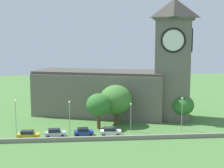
% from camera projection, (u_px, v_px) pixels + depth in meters
% --- Properties ---
extents(ground_plane, '(200.00, 200.00, 0.00)m').
position_uv_depth(ground_plane, '(101.00, 118.00, 87.63)').
color(ground_plane, '#477538').
extents(church, '(42.11, 23.10, 29.77)m').
position_uv_depth(church, '(122.00, 83.00, 89.22)').
color(church, '#666056').
rests_on(church, ground).
extents(quay_barrier, '(49.67, 0.70, 0.87)m').
position_uv_depth(quay_barrier, '(107.00, 138.00, 68.91)').
color(quay_barrier, gray).
rests_on(quay_barrier, ground).
extents(car_yellow, '(4.56, 2.33, 1.76)m').
position_uv_depth(car_yellow, '(28.00, 135.00, 69.72)').
color(car_yellow, gold).
rests_on(car_yellow, ground).
extents(car_silver, '(4.35, 2.32, 1.70)m').
position_uv_depth(car_silver, '(55.00, 133.00, 71.14)').
color(car_silver, silver).
rests_on(car_silver, ground).
extents(car_blue, '(4.10, 2.29, 1.73)m').
position_uv_depth(car_blue, '(84.00, 132.00, 71.85)').
color(car_blue, '#233D9E').
rests_on(car_blue, ground).
extents(car_white, '(4.46, 2.49, 1.78)m').
position_uv_depth(car_white, '(110.00, 131.00, 72.06)').
color(car_white, silver).
rests_on(car_white, ground).
extents(streetlamp_west_end, '(0.44, 0.44, 7.51)m').
position_uv_depth(streetlamp_west_end, '(16.00, 111.00, 72.39)').
color(streetlamp_west_end, '#9EA0A5').
rests_on(streetlamp_west_end, ground).
extents(streetlamp_west_mid, '(0.44, 0.44, 7.28)m').
position_uv_depth(streetlamp_west_mid, '(70.00, 112.00, 72.19)').
color(streetlamp_west_mid, '#9EA0A5').
rests_on(streetlamp_west_mid, ground).
extents(streetlamp_central, '(0.44, 0.44, 6.39)m').
position_uv_depth(streetlamp_central, '(131.00, 112.00, 74.41)').
color(streetlamp_central, '#9EA0A5').
rests_on(streetlamp_central, ground).
extents(streetlamp_east_mid, '(0.44, 0.44, 7.45)m').
position_uv_depth(streetlamp_east_mid, '(182.00, 109.00, 75.40)').
color(streetlamp_east_mid, '#9EA0A5').
rests_on(streetlamp_east_mid, ground).
extents(tree_riverside_east, '(7.59, 7.59, 9.40)m').
position_uv_depth(tree_riverside_east, '(116.00, 100.00, 80.49)').
color(tree_riverside_east, brown).
rests_on(tree_riverside_east, ground).
extents(tree_churchyard, '(5.40, 5.40, 6.53)m').
position_uv_depth(tree_churchyard, '(183.00, 105.00, 83.49)').
color(tree_churchyard, brown).
rests_on(tree_churchyard, ground).
extents(tree_by_tower, '(5.51, 5.51, 8.00)m').
position_uv_depth(tree_by_tower, '(99.00, 105.00, 77.04)').
color(tree_by_tower, brown).
rests_on(tree_by_tower, ground).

